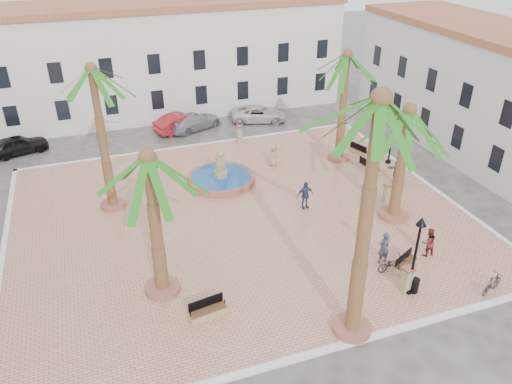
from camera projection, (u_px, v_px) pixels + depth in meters
ground at (240, 218)px, 29.68m from camera, size 120.00×120.00×0.00m
plaza at (240, 217)px, 29.64m from camera, size 26.00×22.00×0.15m
kerb_n at (197, 145)px, 38.66m from camera, size 26.30×0.30×0.16m
kerb_s at (322, 351)px, 20.61m from camera, size 26.30×0.30×0.16m
kerb_e at (424, 182)px, 33.42m from camera, size 0.30×22.30×0.16m
kerb_w at (2, 262)px, 25.86m from camera, size 0.30×22.30×0.16m
building_north at (169, 57)px, 43.74m from camera, size 30.40×7.40×9.50m
building_east at (502, 98)px, 34.91m from camera, size 7.40×26.40×9.00m
fountain at (221, 178)px, 33.18m from camera, size 4.50×4.50×2.33m
palm_nw at (93, 84)px, 26.84m from camera, size 4.92×4.92×8.88m
palm_sw at (149, 175)px, 20.79m from camera, size 5.46×5.46×7.43m
palm_s at (378, 127)px, 16.94m from camera, size 5.53×5.53×10.81m
palm_e at (407, 125)px, 26.71m from camera, size 5.58×5.58×7.06m
palm_ne at (346, 67)px, 33.13m from camera, size 5.09×5.09×7.97m
bench_s at (208, 312)px, 22.14m from camera, size 1.81×0.80×0.92m
bench_se at (406, 265)px, 25.15m from camera, size 1.66×1.15×0.85m
bench_e at (369, 168)px, 34.48m from camera, size 0.79×1.82×0.93m
bench_ne at (359, 151)px, 36.96m from camera, size 1.00×1.77×0.89m
lamppost_s at (418, 243)px, 22.29m from camera, size 0.46×0.46×4.23m
lamppost_e at (393, 124)px, 34.41m from camera, size 0.47×0.47×4.34m
bollard_se at (407, 279)px, 23.41m from camera, size 0.56×0.56×1.38m
bollard_n at (239, 134)px, 38.76m from camera, size 0.49×0.49×1.33m
bollard_e at (387, 193)px, 30.72m from camera, size 0.45×0.45×1.24m
litter_bin at (415, 285)px, 23.54m from camera, size 0.39×0.39×0.76m
cyclist_a at (384, 248)px, 25.29m from camera, size 0.69×0.48×1.82m
bicycle_a at (392, 263)px, 24.92m from camera, size 1.64×0.59×0.86m
cyclist_b at (428, 242)px, 25.87m from camera, size 0.81×0.64×1.62m
bicycle_b at (492, 284)px, 23.49m from camera, size 1.68×0.95×0.97m
pedestrian_fountain_a at (273, 156)px, 35.08m from camera, size 0.91×0.86×1.57m
pedestrian_fountain_b at (305, 195)px, 30.01m from camera, size 1.06×0.47×1.78m
pedestrian_north at (154, 167)px, 33.15m from camera, size 0.88×1.31×1.89m
pedestrian_east at (396, 172)px, 32.90m from camera, size 0.71×1.52×1.58m
car_black at (18, 145)px, 37.22m from camera, size 4.49×2.75×1.43m
car_red at (181, 122)px, 41.12m from camera, size 4.78×3.01×1.49m
car_silver at (194, 121)px, 41.44m from camera, size 5.19×3.69×1.40m
car_white at (259, 114)px, 43.04m from camera, size 5.23×3.47×1.33m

